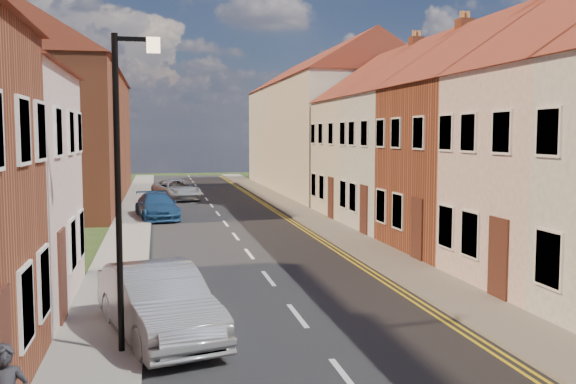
{
  "coord_description": "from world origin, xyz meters",
  "views": [
    {
      "loc": [
        -3.17,
        7.61,
        4.25
      ],
      "look_at": [
        1.13,
        28.61,
        2.34
      ],
      "focal_mm": 40.0,
      "sensor_mm": 36.0,
      "label": 1
    }
  ],
  "objects": [
    {
      "name": "road",
      "position": [
        0.0,
        30.0,
        0.01
      ],
      "size": [
        7.0,
        90.0,
        0.02
      ],
      "primitive_type": "cube",
      "color": "black",
      "rests_on": "ground"
    },
    {
      "name": "pavement_left",
      "position": [
        -4.4,
        30.0,
        0.06
      ],
      "size": [
        1.8,
        90.0,
        0.12
      ],
      "primitive_type": "cube",
      "color": "gray",
      "rests_on": "ground"
    },
    {
      "name": "pavement_right",
      "position": [
        4.4,
        30.0,
        0.06
      ],
      "size": [
        1.8,
        90.0,
        0.12
      ],
      "primitive_type": "cube",
      "color": "gray",
      "rests_on": "ground"
    },
    {
      "name": "cottage_r_pink",
      "position": [
        9.3,
        28.9,
        4.47
      ],
      "size": [
        8.3,
        6.0,
        9.0
      ],
      "color": "brown",
      "rests_on": "ground"
    },
    {
      "name": "cottage_r_white_far",
      "position": [
        9.3,
        34.3,
        4.48
      ],
      "size": [
        8.3,
        5.2,
        9.0
      ],
      "color": "silver",
      "rests_on": "ground"
    },
    {
      "name": "cottage_r_cream_far",
      "position": [
        9.3,
        39.7,
        4.47
      ],
      "size": [
        8.3,
        6.0,
        9.0
      ],
      "color": "beige",
      "rests_on": "ground"
    },
    {
      "name": "block_right_far",
      "position": [
        9.3,
        55.0,
        5.29
      ],
      "size": [
        8.3,
        24.2,
        10.5
      ],
      "color": "beige",
      "rests_on": "ground"
    },
    {
      "name": "block_left_far",
      "position": [
        -9.3,
        50.0,
        5.29
      ],
      "size": [
        8.3,
        24.2,
        10.5
      ],
      "color": "brown",
      "rests_on": "ground"
    },
    {
      "name": "lamppost",
      "position": [
        -3.81,
        20.0,
        3.54
      ],
      "size": [
        0.88,
        0.15,
        6.0
      ],
      "color": "black",
      "rests_on": "pavement_left"
    },
    {
      "name": "car_mid",
      "position": [
        -3.2,
        20.98,
        0.77
      ],
      "size": [
        2.83,
        4.91,
        1.53
      ],
      "primitive_type": "imported",
      "rotation": [
        0.0,
        0.0,
        0.28
      ],
      "color": "gray",
      "rests_on": "ground"
    },
    {
      "name": "car_far",
      "position": [
        -3.2,
        40.47,
        0.65
      ],
      "size": [
        2.48,
        4.71,
        1.3
      ],
      "primitive_type": "imported",
      "rotation": [
        0.0,
        0.0,
        0.15
      ],
      "color": "#235183",
      "rests_on": "ground"
    },
    {
      "name": "car_distant",
      "position": [
        -1.96,
        50.0,
        0.67
      ],
      "size": [
        3.47,
        5.24,
        1.34
      ],
      "primitive_type": "imported",
      "rotation": [
        0.0,
        0.0,
        0.28
      ],
      "color": "#AEB1B6",
      "rests_on": "ground"
    }
  ]
}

